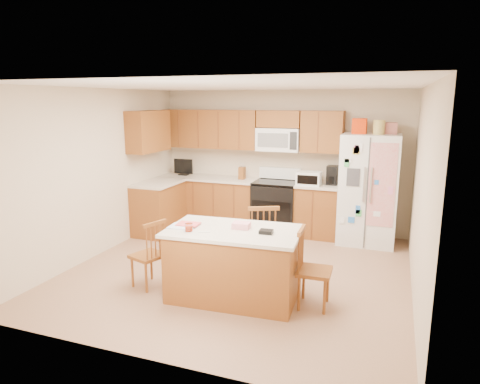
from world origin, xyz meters
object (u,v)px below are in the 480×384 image
at_px(refrigerator, 369,188).
at_px(windsor_chair_right, 312,270).
at_px(island, 234,263).
at_px(windsor_chair_back, 262,242).
at_px(stove, 276,206).
at_px(windsor_chair_left, 149,255).

distance_m(refrigerator, windsor_chair_right, 2.65).
xyz_separation_m(island, windsor_chair_back, (0.11, 0.77, 0.04)).
xyz_separation_m(stove, island, (0.23, -2.73, -0.04)).
bearing_deg(windsor_chair_back, island, -98.31).
relative_size(refrigerator, windsor_chair_back, 2.06).
bearing_deg(stove, island, -85.20).
xyz_separation_m(windsor_chair_back, windsor_chair_right, (0.80, -0.67, -0.03)).
bearing_deg(island, windsor_chair_back, 81.69).
xyz_separation_m(island, windsor_chair_right, (0.92, 0.10, 0.00)).
xyz_separation_m(stove, refrigerator, (1.57, -0.06, 0.45)).
height_order(refrigerator, windsor_chair_right, refrigerator).
distance_m(stove, windsor_chair_back, 1.99).
bearing_deg(refrigerator, windsor_chair_back, -122.87).
relative_size(island, windsor_chair_back, 1.62).
bearing_deg(windsor_chair_back, refrigerator, 57.13).
distance_m(refrigerator, island, 3.03).
relative_size(stove, island, 0.70).
xyz_separation_m(refrigerator, windsor_chair_right, (-0.43, -2.57, -0.49)).
xyz_separation_m(refrigerator, windsor_chair_back, (-1.23, -1.90, -0.45)).
distance_m(island, windsor_chair_back, 0.77).
distance_m(stove, windsor_chair_left, 2.94).
height_order(refrigerator, windsor_chair_left, refrigerator).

